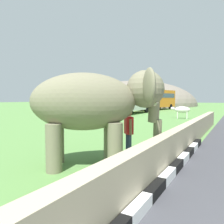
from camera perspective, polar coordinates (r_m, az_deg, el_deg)
barrier_parapet at (r=4.92m, az=8.27°, el=-14.40°), size 28.00×0.36×1.00m
elephant at (r=6.52m, az=-4.04°, el=2.35°), size 3.71×3.92×2.88m
person_handler at (r=7.43m, az=4.38°, el=-4.88°), size 0.56×0.48×1.66m
bus_white at (r=28.48m, az=4.74°, el=3.68°), size 9.89×2.77×3.50m
bus_orange at (r=39.35m, az=11.66°, el=3.58°), size 9.85×4.22×3.50m
cow_near at (r=22.88m, az=17.78°, el=0.52°), size 0.92×1.93×1.23m
hill_east at (r=62.53m, az=6.57°, el=1.69°), size 40.19×32.15×13.88m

